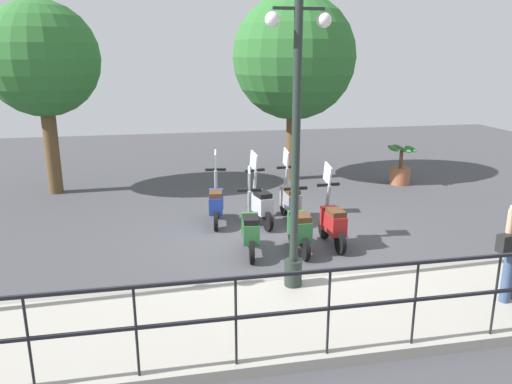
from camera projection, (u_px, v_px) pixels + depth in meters
ground_plane at (283, 237)px, 9.92m from camera, size 28.00×28.00×0.00m
promenade_walkway at (338, 311)px, 6.92m from camera, size 2.20×20.00×0.15m
fence_railing at (374, 292)px, 5.71m from camera, size 0.04×16.03×1.07m
lamp_post_near at (295, 161)px, 7.01m from camera, size 0.26×0.90×4.30m
tree_large at (42, 60)px, 12.18m from camera, size 2.80×2.80×4.80m
tree_distant at (294, 58)px, 13.64m from camera, size 3.39×3.39×5.12m
potted_palm at (400, 168)px, 13.85m from camera, size 1.06×0.66×1.05m
scooter_near_0 at (333, 222)px, 9.33m from camera, size 1.23×0.44×1.54m
scooter_near_1 at (299, 227)px, 9.06m from camera, size 1.23×0.44×1.54m
scooter_near_2 at (250, 229)px, 8.94m from camera, size 1.23×0.44×1.54m
scooter_far_0 at (290, 199)px, 10.76m from camera, size 1.23×0.44×1.54m
scooter_far_1 at (260, 203)px, 10.49m from camera, size 1.22×0.49×1.54m
scooter_far_2 at (216, 202)px, 10.54m from camera, size 1.23×0.45×1.54m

